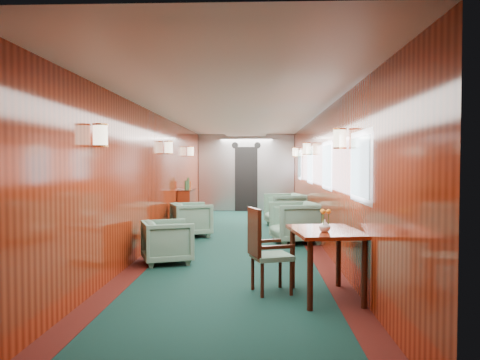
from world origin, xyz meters
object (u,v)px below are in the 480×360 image
Objects in this scene: dining_table at (326,241)px; side_chair at (264,247)px; armchair_left_near at (167,242)px; credenza at (187,207)px; armchair_left_far at (191,219)px; armchair_right_near at (295,222)px; armchair_right_far at (285,210)px.

dining_table is 0.70m from side_chair.
credenza is at bearing -16.05° from armchair_left_near.
armchair_right_near reaches higher than armchair_left_far.
side_chair is 1.14× the size of armchair_right_far.
armchair_left_far is at bearing 108.62° from dining_table.
credenza reaches higher than armchair_right_far.
armchair_right_near is (2.05, -0.72, 0.04)m from armchair_left_far.
armchair_left_far is (-1.42, 4.12, -0.19)m from side_chair.
armchair_left_far is at bearing -65.58° from armchair_right_far.
armchair_left_far is (-2.10, 4.27, -0.29)m from dining_table.
armchair_right_near is at bearing -44.91° from credenza.
dining_table is at bearing -67.58° from credenza.
credenza is 4.25m from armchair_left_near.
armchair_left_near is 0.83× the size of armchair_right_near.
side_chair is 6.06m from credenza.
armchair_right_near is (2.40, -2.39, -0.06)m from credenza.
armchair_left_near is 0.93× the size of armchair_left_far.
armchair_left_near is at bearing -40.19° from armchair_right_far.
side_chair reaches higher than armchair_left_far.
armchair_right_near is (0.63, 3.40, -0.15)m from side_chair.
side_chair is 0.85× the size of credenza.
armchair_right_far reaches higher than armchair_left_far.
armchair_left_near is at bearing 133.21° from dining_table.
armchair_left_far is 2.58m from armchair_right_far.
armchair_right_far is (-0.05, 2.35, 0.01)m from armchair_right_near.
credenza reaches higher than armchair_left_near.
side_chair is at bearing 177.95° from armchair_left_far.
armchair_left_far is (0.35, -1.67, -0.10)m from credenza.
side_chair is at bearing -72.99° from credenza.
dining_table is 1.29× the size of armchair_right_near.
armchair_right_near is at bearing -68.88° from armchair_left_near.
armchair_right_far reaches higher than armchair_left_near.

